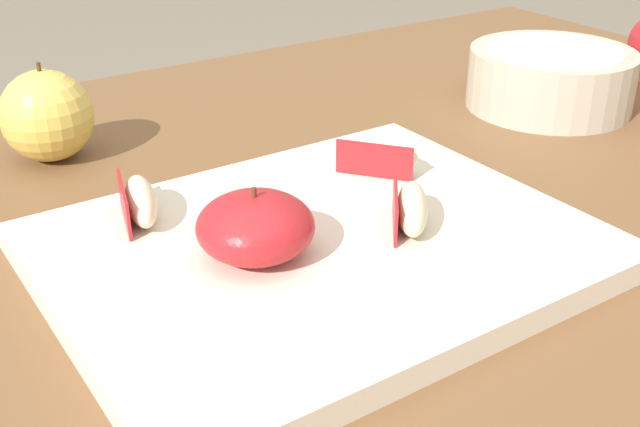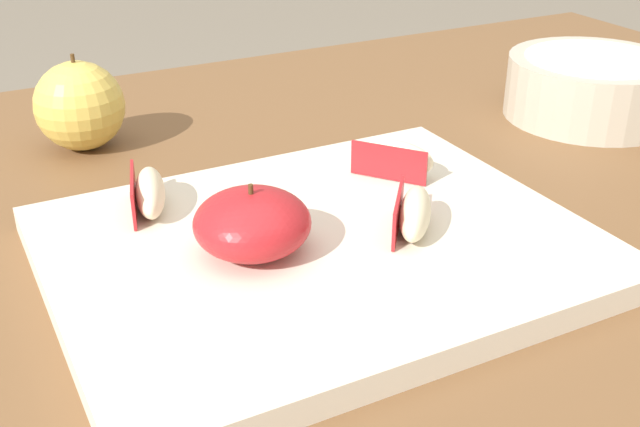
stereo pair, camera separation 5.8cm
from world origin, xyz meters
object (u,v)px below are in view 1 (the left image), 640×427
object	(u,v)px
whole_apple_golden	(47,116)
apple_wedge_back	(411,208)
cutting_board	(320,249)
apple_wedge_right	(140,201)
ceramic_fruit_bowl	(551,77)
apple_half_skin_up	(255,227)
apple_wedge_left	(378,155)

from	to	relation	value
whole_apple_golden	apple_wedge_back	bearing A→B (deg)	-62.59
cutting_board	apple_wedge_back	world-z (taller)	apple_wedge_back
apple_wedge_right	ceramic_fruit_bowl	bearing A→B (deg)	4.61
apple_half_skin_up	ceramic_fruit_bowl	size ratio (longest dim) A/B	0.46
apple_wedge_back	apple_wedge_right	size ratio (longest dim) A/B	0.94
cutting_board	whole_apple_golden	world-z (taller)	whole_apple_golden
apple_half_skin_up	apple_wedge_back	size ratio (longest dim) A/B	1.19
apple_wedge_back	whole_apple_golden	size ratio (longest dim) A/B	0.74
apple_wedge_back	apple_wedge_right	distance (m)	0.21
apple_wedge_right	ceramic_fruit_bowl	size ratio (longest dim) A/B	0.41
apple_wedge_left	whole_apple_golden	distance (m)	0.32
cutting_board	apple_half_skin_up	distance (m)	0.06
apple_wedge_back	whole_apple_golden	xyz separation A→B (m)	(-0.17, 0.34, 0.01)
cutting_board	ceramic_fruit_bowl	world-z (taller)	ceramic_fruit_bowl
apple_half_skin_up	apple_wedge_back	xyz separation A→B (m)	(0.12, -0.03, -0.01)
cutting_board	whole_apple_golden	distance (m)	0.33
apple_half_skin_up	apple_wedge_left	size ratio (longest dim) A/B	1.19
apple_wedge_back	ceramic_fruit_bowl	xyz separation A→B (m)	(0.35, 0.17, -0.00)
apple_wedge_back	apple_wedge_right	xyz separation A→B (m)	(-0.17, 0.13, 0.00)
apple_half_skin_up	apple_wedge_right	bearing A→B (deg)	115.53
apple_wedge_left	apple_half_skin_up	bearing A→B (deg)	-157.12
apple_wedge_right	whole_apple_golden	distance (m)	0.21
apple_wedge_back	apple_wedge_right	bearing A→B (deg)	142.65
apple_wedge_back	whole_apple_golden	bearing A→B (deg)	117.41
apple_wedge_left	apple_wedge_right	distance (m)	0.21
apple_half_skin_up	ceramic_fruit_bowl	xyz separation A→B (m)	(0.47, 0.14, -0.01)
cutting_board	apple_wedge_right	xyz separation A→B (m)	(-0.10, 0.10, 0.03)
apple_half_skin_up	apple_wedge_right	size ratio (longest dim) A/B	1.12
apple_wedge_back	ceramic_fruit_bowl	bearing A→B (deg)	25.96
ceramic_fruit_bowl	whole_apple_golden	bearing A→B (deg)	162.16
cutting_board	apple_wedge_back	distance (m)	0.08
apple_half_skin_up	apple_wedge_left	xyz separation A→B (m)	(0.16, 0.07, -0.01)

